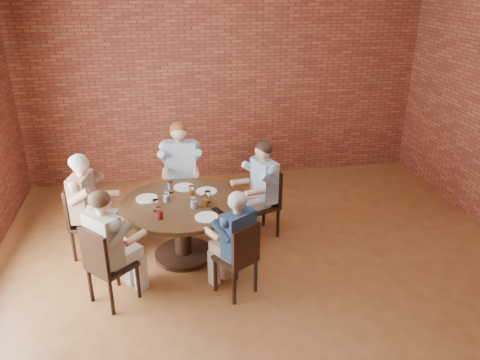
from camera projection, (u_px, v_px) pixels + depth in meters
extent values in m
plane|color=#94552D|center=(273.00, 299.00, 5.08)|extent=(7.00, 7.00, 0.00)
plane|color=brown|center=(225.00, 77.00, 7.54)|extent=(7.00, 0.00, 7.00)
cylinder|color=black|center=(184.00, 254.00, 5.83)|extent=(0.72, 0.72, 0.06)
cylinder|color=black|center=(183.00, 232.00, 5.70)|extent=(0.21, 0.21, 0.64)
cylinder|color=#3F2816|center=(181.00, 204.00, 5.55)|extent=(1.44, 1.44, 0.05)
cube|color=black|center=(260.00, 206.00, 6.16)|extent=(0.53, 0.53, 0.04)
cube|color=black|center=(272.00, 185.00, 6.14)|extent=(0.18, 0.40, 0.47)
cylinder|color=black|center=(242.00, 218.00, 6.32)|extent=(0.04, 0.04, 0.41)
cylinder|color=black|center=(255.00, 230.00, 6.03)|extent=(0.04, 0.04, 0.41)
cylinder|color=black|center=(264.00, 212.00, 6.47)|extent=(0.04, 0.04, 0.41)
cylinder|color=black|center=(278.00, 223.00, 6.19)|extent=(0.04, 0.04, 0.41)
cube|color=black|center=(182.00, 189.00, 6.64)|extent=(0.48, 0.48, 0.04)
cube|color=black|center=(180.00, 165.00, 6.72)|extent=(0.46, 0.06, 0.52)
cylinder|color=black|center=(168.00, 210.00, 6.53)|extent=(0.04, 0.04, 0.41)
cylinder|color=black|center=(197.00, 209.00, 6.58)|extent=(0.04, 0.04, 0.41)
cylinder|color=black|center=(169.00, 198.00, 6.89)|extent=(0.04, 0.04, 0.41)
cylinder|color=black|center=(196.00, 196.00, 6.93)|extent=(0.04, 0.04, 0.41)
cube|color=black|center=(91.00, 223.00, 5.73)|extent=(0.51, 0.51, 0.04)
cube|color=black|center=(73.00, 204.00, 5.63)|extent=(0.14, 0.42, 0.48)
cylinder|color=black|center=(103.00, 247.00, 5.64)|extent=(0.04, 0.04, 0.41)
cylinder|color=black|center=(112.00, 232.00, 5.97)|extent=(0.04, 0.04, 0.41)
cylinder|color=black|center=(74.00, 247.00, 5.66)|extent=(0.04, 0.04, 0.41)
cylinder|color=black|center=(84.00, 231.00, 5.99)|extent=(0.04, 0.04, 0.41)
cube|color=black|center=(112.00, 265.00, 4.90)|extent=(0.58, 0.58, 0.04)
cube|color=black|center=(94.00, 252.00, 4.67)|extent=(0.31, 0.33, 0.47)
cylinder|color=black|center=(138.00, 281.00, 5.02)|extent=(0.04, 0.04, 0.41)
cylinder|color=black|center=(117.00, 270.00, 5.22)|extent=(0.04, 0.04, 0.41)
cylinder|color=black|center=(112.00, 298.00, 4.77)|extent=(0.04, 0.04, 0.41)
cylinder|color=black|center=(90.00, 285.00, 4.97)|extent=(0.04, 0.04, 0.41)
cube|color=black|center=(235.00, 258.00, 5.03)|extent=(0.52, 0.52, 0.04)
cube|color=black|center=(246.00, 245.00, 4.83)|extent=(0.33, 0.24, 0.43)
cylinder|color=black|center=(236.00, 264.00, 5.33)|extent=(0.04, 0.04, 0.41)
cylinder|color=black|center=(215.00, 275.00, 5.13)|extent=(0.04, 0.04, 0.41)
cylinder|color=black|center=(255.00, 276.00, 5.12)|extent=(0.04, 0.04, 0.41)
cylinder|color=black|center=(234.00, 288.00, 4.92)|extent=(0.04, 0.04, 0.41)
cylinder|color=white|center=(207.00, 191.00, 5.80)|extent=(0.26, 0.26, 0.01)
cylinder|color=white|center=(184.00, 187.00, 5.91)|extent=(0.26, 0.26, 0.01)
cylinder|color=white|center=(147.00, 198.00, 5.62)|extent=(0.26, 0.26, 0.01)
cylinder|color=white|center=(206.00, 217.00, 5.19)|extent=(0.26, 0.26, 0.01)
cylinder|color=white|center=(208.00, 197.00, 5.52)|extent=(0.07, 0.07, 0.14)
cylinder|color=white|center=(192.00, 191.00, 5.66)|extent=(0.07, 0.07, 0.14)
cylinder|color=white|center=(171.00, 187.00, 5.76)|extent=(0.07, 0.07, 0.14)
cylinder|color=white|center=(166.00, 197.00, 5.52)|extent=(0.07, 0.07, 0.14)
cylinder|color=white|center=(156.00, 205.00, 5.32)|extent=(0.07, 0.07, 0.14)
cylinder|color=white|center=(160.00, 213.00, 5.15)|extent=(0.07, 0.07, 0.14)
cylinder|color=white|center=(194.00, 202.00, 5.38)|extent=(0.07, 0.07, 0.14)
cylinder|color=white|center=(205.00, 201.00, 5.41)|extent=(0.07, 0.07, 0.14)
cube|color=black|center=(217.00, 211.00, 5.34)|extent=(0.13, 0.17, 0.01)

